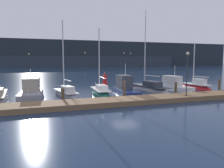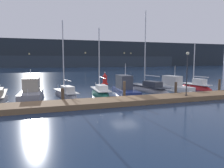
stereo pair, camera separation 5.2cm
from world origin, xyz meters
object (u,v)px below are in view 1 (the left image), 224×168
sailboat_berth_3 (66,95)px  motorboat_berth_5 (125,91)px  sailboat_berth_6 (148,90)px  motorboat_berth_7 (174,88)px  motorboat_berth_2 (31,94)px  sailboat_berth_8 (196,88)px  sailboat_berth_4 (100,94)px  channel_buoy (105,80)px  dock_lamppost (187,67)px

sailboat_berth_3 → motorboat_berth_5: (6.78, -0.79, 0.28)m
sailboat_berth_6 → motorboat_berth_7: (3.58, -0.61, 0.22)m
motorboat_berth_2 → sailboat_berth_6: (14.01, 0.73, -0.30)m
sailboat_berth_3 → sailboat_berth_8: bearing=-0.0°
sailboat_berth_4 → channel_buoy: sailboat_berth_4 is taller
sailboat_berth_6 → sailboat_berth_4: bearing=-169.4°
sailboat_berth_4 → motorboat_berth_5: size_ratio=1.29×
motorboat_berth_5 → motorboat_berth_7: size_ratio=1.09×
sailboat_berth_3 → motorboat_berth_7: sailboat_berth_3 is taller
motorboat_berth_2 → channel_buoy: size_ratio=3.27×
sailboat_berth_4 → channel_buoy: 11.14m
motorboat_berth_5 → sailboat_berth_6: sailboat_berth_6 is taller
sailboat_berth_3 → sailboat_berth_8: size_ratio=1.29×
sailboat_berth_3 → sailboat_berth_4: sailboat_berth_3 is taller
sailboat_berth_4 → motorboat_berth_7: 10.30m
motorboat_berth_7 → channel_buoy: motorboat_berth_7 is taller
sailboat_berth_8 → sailboat_berth_3: bearing=180.0°
motorboat_berth_2 → dock_lamppost: bearing=-22.8°
sailboat_berth_4 → channel_buoy: bearing=70.1°
sailboat_berth_6 → motorboat_berth_7: bearing=-9.7°
sailboat_berth_8 → dock_lamppost: bearing=-135.8°
motorboat_berth_7 → motorboat_berth_2: bearing=-179.6°
dock_lamppost → channel_buoy: bearing=102.2°
motorboat_berth_5 → dock_lamppost: (4.26, -5.53, 2.91)m
motorboat_berth_2 → sailboat_berth_6: 14.04m
motorboat_berth_5 → motorboat_berth_7: bearing=5.6°
motorboat_berth_5 → sailboat_berth_4: bearing=178.7°
sailboat_berth_4 → dock_lamppost: size_ratio=1.93×
motorboat_berth_5 → sailboat_berth_3: bearing=173.3°
motorboat_berth_5 → motorboat_berth_7: motorboat_berth_5 is taller
dock_lamppost → sailboat_berth_4: bearing=142.4°
sailboat_berth_8 → sailboat_berth_4: bearing=-177.1°
sailboat_berth_6 → dock_lamppost: 7.59m
sailboat_berth_3 → motorboat_berth_5: sailboat_berth_3 is taller
sailboat_berth_8 → motorboat_berth_5: bearing=-175.9°
channel_buoy → dock_lamppost: bearing=-77.8°
sailboat_berth_6 → channel_buoy: bearing=107.6°
sailboat_berth_3 → motorboat_berth_7: size_ratio=1.52×
sailboat_berth_8 → dock_lamppost: (-6.50, -6.31, 3.17)m
motorboat_berth_5 → channel_buoy: bearing=85.7°
sailboat_berth_4 → sailboat_berth_6: sailboat_berth_6 is taller
motorboat_berth_2 → motorboat_berth_5: (10.32, -0.60, -0.02)m
sailboat_berth_4 → sailboat_berth_6: size_ratio=0.75×
motorboat_berth_7 → dock_lamppost: bearing=-115.7°
motorboat_berth_7 → sailboat_berth_6: bearing=170.3°
motorboat_berth_2 → sailboat_berth_4: sailboat_berth_4 is taller
sailboat_berth_4 → sailboat_berth_8: sailboat_berth_4 is taller
motorboat_berth_5 → sailboat_berth_6: (3.69, 1.33, -0.28)m
motorboat_berth_5 → sailboat_berth_6: 3.93m
sailboat_berth_6 → sailboat_berth_8: 7.09m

